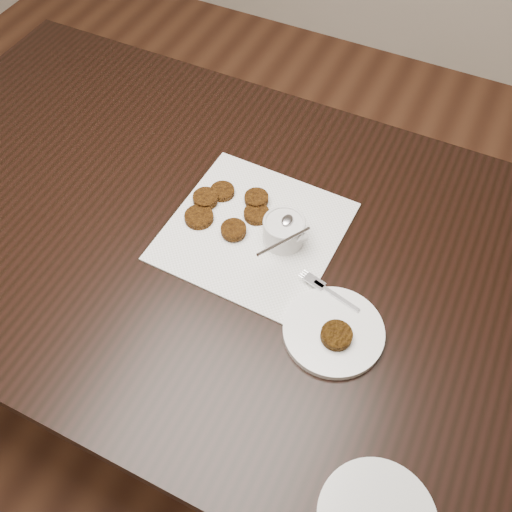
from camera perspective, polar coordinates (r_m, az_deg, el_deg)
The scene contains 6 objects.
floor at distance 1.78m, azimuth -5.92°, elevation -15.30°, with size 4.00×4.00×0.00m, color brown.
table at distance 1.49m, azimuth -5.66°, elevation -5.71°, with size 1.48×0.95×0.75m, color black.
napkin at distance 1.15m, azimuth -0.22°, elevation 2.56°, with size 0.34×0.34×0.00m, color white.
sauce_ramekin at distance 1.09m, azimuth 2.90°, elevation 3.57°, with size 0.11×0.11×0.12m, color silver, non-canonical shape.
patty_cluster at distance 1.18m, azimuth -2.79°, elevation 4.95°, with size 0.19×0.19×0.02m, color #65370D, non-canonical shape.
plate_with_patty at distance 1.03m, azimuth 7.92°, elevation -7.41°, with size 0.18×0.18×0.03m, color white, non-canonical shape.
Camera 1 is at (0.43, -0.48, 1.66)m, focal length 39.37 mm.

